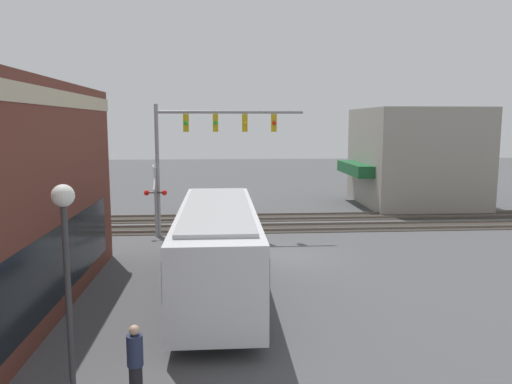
% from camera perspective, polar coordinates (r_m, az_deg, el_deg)
% --- Properties ---
extents(ground_plane, '(120.00, 120.00, 0.00)m').
position_cam_1_polar(ground_plane, '(22.11, 3.03, -7.44)').
color(ground_plane, '#4C4C4F').
extents(shop_building, '(8.55, 8.81, 6.87)m').
position_cam_1_polar(shop_building, '(37.75, 17.65, 3.85)').
color(shop_building, gray).
rests_on(shop_building, ground).
extents(city_bus, '(10.49, 2.59, 3.08)m').
position_cam_1_polar(city_bus, '(17.17, -4.43, -6.09)').
color(city_bus, silver).
rests_on(city_bus, ground).
extents(traffic_signal_gantry, '(0.42, 7.58, 6.80)m').
position_cam_1_polar(traffic_signal_gantry, '(25.77, -5.85, 6.28)').
color(traffic_signal_gantry, gray).
rests_on(traffic_signal_gantry, ground).
extents(crossing_signal, '(1.41, 1.18, 3.81)m').
position_cam_1_polar(crossing_signal, '(26.07, -11.41, -0.08)').
color(crossing_signal, gray).
rests_on(crossing_signal, ground).
extents(streetlamp, '(0.44, 0.44, 4.69)m').
position_cam_1_polar(streetlamp, '(10.54, -20.74, -9.38)').
color(streetlamp, '#38383A').
rests_on(streetlamp, ground).
extents(rail_track_near, '(2.60, 60.00, 0.15)m').
position_cam_1_polar(rail_track_near, '(27.90, 1.51, -4.14)').
color(rail_track_near, '#332D28').
rests_on(rail_track_near, ground).
extents(rail_track_far, '(2.60, 60.00, 0.15)m').
position_cam_1_polar(rail_track_far, '(31.02, 0.94, -2.91)').
color(rail_track_far, '#332D28').
rests_on(rail_track_far, ground).
extents(parked_car_grey, '(4.28, 1.82, 1.50)m').
position_cam_1_polar(parked_car_grey, '(32.70, -4.25, -1.19)').
color(parked_car_grey, slate).
rests_on(parked_car_grey, ground).
extents(pedestrian_by_lamp, '(0.34, 0.34, 1.69)m').
position_cam_1_polar(pedestrian_by_lamp, '(11.32, -13.63, -18.45)').
color(pedestrian_by_lamp, black).
rests_on(pedestrian_by_lamp, ground).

